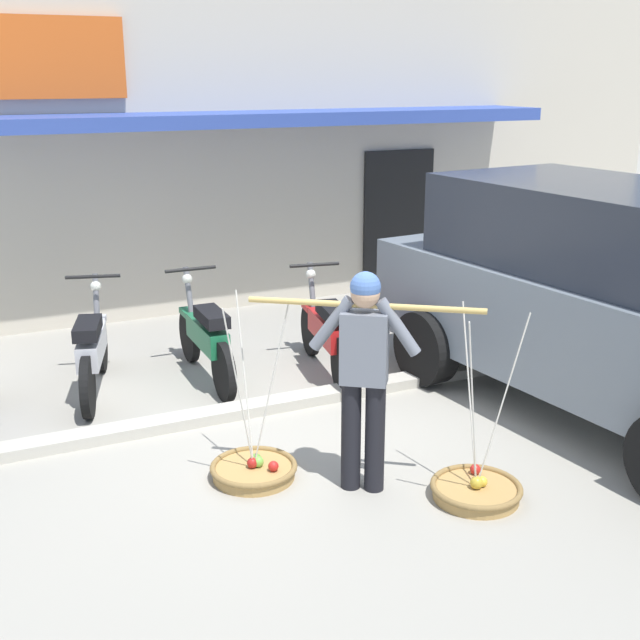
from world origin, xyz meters
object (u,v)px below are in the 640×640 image
(fruit_vendor, at_px, (364,367))
(motorcycle_end_of_row, at_px, (326,333))
(fruit_basket_left_side, at_px, (476,489))
(motorcycle_second_in_row, at_px, (93,350))
(motorcycle_third_in_row, at_px, (206,338))
(parked_truck, at_px, (618,297))
(fruit_basket_right_side, at_px, (254,469))

(fruit_vendor, relative_size, motorcycle_end_of_row, 0.94)
(fruit_basket_left_side, bearing_deg, motorcycle_second_in_row, 123.49)
(motorcycle_second_in_row, xyz_separation_m, motorcycle_third_in_row, (1.10, -0.12, 0.00))
(motorcycle_second_in_row, height_order, parked_truck, parked_truck)
(fruit_basket_left_side, relative_size, fruit_basket_right_side, 1.00)
(parked_truck, bearing_deg, motorcycle_end_of_row, 132.81)
(motorcycle_second_in_row, distance_m, motorcycle_third_in_row, 1.11)
(fruit_basket_right_side, distance_m, motorcycle_end_of_row, 2.38)
(fruit_basket_right_side, bearing_deg, fruit_vendor, -35.87)
(fruit_basket_right_side, relative_size, motorcycle_second_in_row, 0.82)
(fruit_basket_right_side, xyz_separation_m, motorcycle_third_in_row, (0.31, 2.18, 0.38))
(fruit_basket_right_side, distance_m, motorcycle_third_in_row, 2.23)
(fruit_basket_left_side, distance_m, fruit_basket_right_side, 1.71)
(fruit_basket_left_side, distance_m, parked_truck, 2.39)
(motorcycle_second_in_row, bearing_deg, motorcycle_end_of_row, -11.93)
(fruit_basket_right_side, bearing_deg, motorcycle_second_in_row, 109.13)
(fruit_vendor, relative_size, fruit_basket_right_side, 1.17)
(fruit_vendor, height_order, motorcycle_third_in_row, fruit_vendor)
(fruit_basket_left_side, relative_size, motorcycle_second_in_row, 0.82)
(motorcycle_second_in_row, relative_size, motorcycle_end_of_row, 0.98)
(fruit_basket_left_side, bearing_deg, parked_truck, 20.99)
(fruit_vendor, bearing_deg, motorcycle_third_in_row, 98.17)
(motorcycle_second_in_row, bearing_deg, motorcycle_third_in_row, -6.41)
(fruit_vendor, distance_m, fruit_basket_left_side, 1.24)
(motorcycle_third_in_row, bearing_deg, fruit_vendor, -81.83)
(motorcycle_third_in_row, xyz_separation_m, motorcycle_end_of_row, (1.19, -0.36, 0.00))
(fruit_vendor, xyz_separation_m, motorcycle_second_in_row, (-1.49, 2.80, -0.52))
(fruit_basket_left_side, relative_size, parked_truck, 0.29)
(fruit_vendor, bearing_deg, motorcycle_end_of_row, 70.91)
(fruit_basket_left_side, xyz_separation_m, motorcycle_second_in_row, (-2.18, 3.30, 0.38))
(fruit_vendor, distance_m, motorcycle_third_in_row, 2.75)
(fruit_basket_right_side, distance_m, motorcycle_second_in_row, 2.46)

